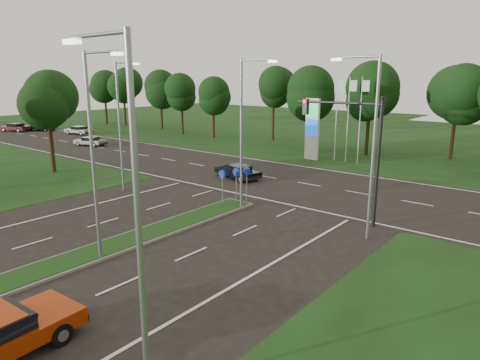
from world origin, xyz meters
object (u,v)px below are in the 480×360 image
Objects in this scene: navy_sedan at (238,171)px; far_car_a at (90,141)px; far_car_d at (15,127)px; far_car_c at (42,126)px; far_car_b at (79,130)px.

navy_sedan is 24.48m from far_car_a.
far_car_c is at bearing -55.90° from far_car_d.
far_car_b is (-10.68, 4.89, 0.05)m from far_car_a.
far_car_b reaches higher than far_car_a.
navy_sedan is 43.82m from far_car_c.
far_car_c reaches higher than far_car_a.
far_car_a is at bearing -122.47° from far_car_c.
far_car_c is (-8.37, -1.21, 0.04)m from far_car_b.
far_car_c reaches higher than navy_sedan.
far_car_d reaches higher than navy_sedan.
far_car_b is 0.93× the size of far_car_c.
far_car_b is 0.93× the size of far_car_d.
far_car_b is at bearing 89.96° from navy_sedan.
far_car_d is at bearing 97.75° from navy_sedan.
far_car_a is 11.75m from far_car_b.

